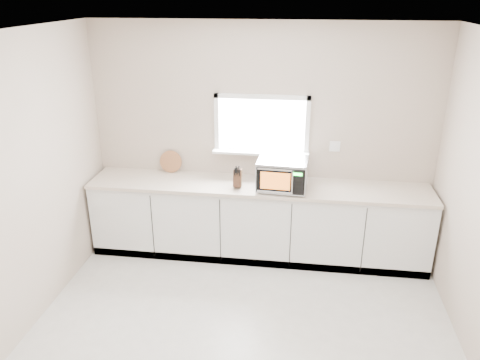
# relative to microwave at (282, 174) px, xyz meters

# --- Properties ---
(ground) EXTENTS (4.00, 4.00, 0.00)m
(ground) POSITION_rel_microwave_xyz_m (-0.28, -1.59, -1.10)
(ground) COLOR beige
(ground) RESTS_ON ground
(back_wall) EXTENTS (4.00, 0.17, 2.70)m
(back_wall) POSITION_rel_microwave_xyz_m (-0.28, 0.40, 0.26)
(back_wall) COLOR #C0AE99
(back_wall) RESTS_ON ground
(cabinets) EXTENTS (3.92, 0.60, 0.88)m
(cabinets) POSITION_rel_microwave_xyz_m (-0.28, 0.11, -0.66)
(cabinets) COLOR silver
(cabinets) RESTS_ON ground
(countertop) EXTENTS (3.92, 0.64, 0.04)m
(countertop) POSITION_rel_microwave_xyz_m (-0.28, 0.10, -0.20)
(countertop) COLOR beige
(countertop) RESTS_ON cabinets
(microwave) EXTENTS (0.56, 0.47, 0.35)m
(microwave) POSITION_rel_microwave_xyz_m (0.00, 0.00, 0.00)
(microwave) COLOR black
(microwave) RESTS_ON countertop
(knife_block) EXTENTS (0.09, 0.19, 0.27)m
(knife_block) POSITION_rel_microwave_xyz_m (-0.50, -0.01, -0.07)
(knife_block) COLOR #432D18
(knife_block) RESTS_ON countertop
(cutting_board) EXTENTS (0.27, 0.06, 0.27)m
(cutting_board) POSITION_rel_microwave_xyz_m (-1.37, 0.35, -0.05)
(cutting_board) COLOR #A2653E
(cutting_board) RESTS_ON countertop
(coffee_grinder) EXTENTS (0.17, 0.17, 0.24)m
(coffee_grinder) POSITION_rel_microwave_xyz_m (0.16, 0.09, -0.06)
(coffee_grinder) COLOR #B5B8BD
(coffee_grinder) RESTS_ON countertop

